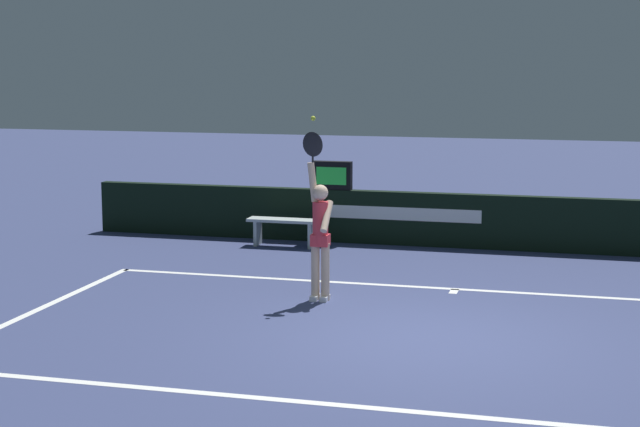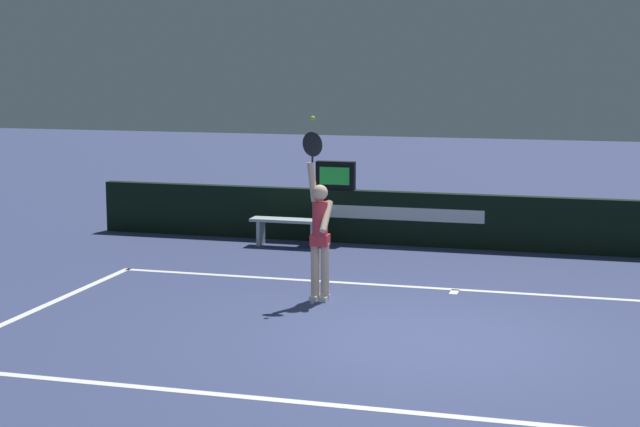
# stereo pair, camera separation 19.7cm
# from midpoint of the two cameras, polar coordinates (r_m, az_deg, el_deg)

# --- Properties ---
(ground_plane) EXTENTS (60.00, 60.00, 0.00)m
(ground_plane) POSITION_cam_midpoint_polar(r_m,az_deg,el_deg) (12.43, 6.26, -6.95)
(ground_plane) COLOR navy
(court_lines) EXTENTS (10.60, 5.39, 0.00)m
(court_lines) POSITION_cam_midpoint_polar(r_m,az_deg,el_deg) (12.52, 6.33, -6.84)
(court_lines) COLOR white
(court_lines) RESTS_ON ground
(back_wall) EXTENTS (14.43, 0.21, 0.96)m
(back_wall) POSITION_cam_midpoint_polar(r_m,az_deg,el_deg) (18.13, 9.37, -0.46)
(back_wall) COLOR black
(back_wall) RESTS_ON ground
(speed_display) EXTENTS (0.71, 0.18, 0.51)m
(speed_display) POSITION_cam_midpoint_polar(r_m,az_deg,el_deg) (18.49, 1.18, 2.13)
(speed_display) COLOR black
(speed_display) RESTS_ON back_wall
(tennis_player) EXTENTS (0.43, 0.40, 2.36)m
(tennis_player) POSITION_cam_midpoint_polar(r_m,az_deg,el_deg) (14.06, 0.38, -1.02)
(tennis_player) COLOR beige
(tennis_player) RESTS_ON ground
(tennis_ball) EXTENTS (0.07, 0.07, 0.07)m
(tennis_ball) POSITION_cam_midpoint_polar(r_m,az_deg,el_deg) (13.89, 0.01, 5.32)
(tennis_ball) COLOR #D2E735
(courtside_bench_near) EXTENTS (1.32, 0.36, 0.49)m
(courtside_bench_near) POSITION_cam_midpoint_polar(r_m,az_deg,el_deg) (18.14, -1.52, -0.69)
(courtside_bench_near) COLOR #AEBBB9
(courtside_bench_near) RESTS_ON ground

